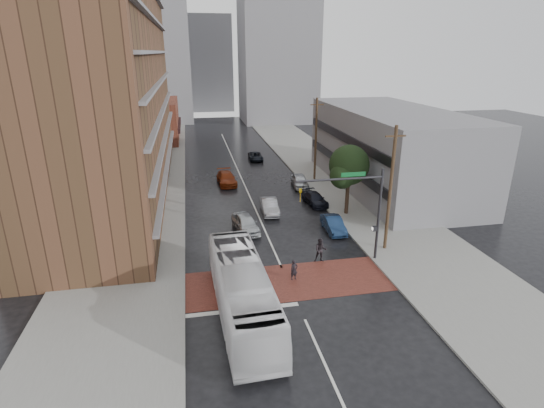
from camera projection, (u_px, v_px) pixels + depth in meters
ground at (290, 285)px, 28.91m from camera, size 160.00×160.00×0.00m
crosswalk at (288, 282)px, 29.37m from camera, size 14.00×5.00×0.02m
sidewalk_west at (146, 186)px, 49.91m from camera, size 9.00×90.00×0.15m
sidewalk_east at (333, 176)px, 54.04m from camera, size 9.00×90.00×0.15m
apartment_block at (107, 62)px, 43.83m from camera, size 10.00×44.00×28.00m
storefront_west at (155, 120)px, 75.45m from camera, size 8.00×16.00×7.00m
building_east at (390, 149)px, 48.81m from camera, size 11.00×26.00×9.00m
distant_tower_west at (147, 47)px, 93.03m from camera, size 18.00×16.00×32.00m
distant_tower_east at (278, 37)px, 91.83m from camera, size 16.00×14.00×36.00m
distant_tower_center at (209, 64)px, 112.60m from camera, size 12.00×10.00×24.00m
street_tree at (349, 168)px, 39.95m from camera, size 4.20×4.10×6.90m
signal_mast at (361, 203)px, 30.66m from camera, size 6.50×0.30×7.20m
utility_pole_near at (390, 189)px, 32.44m from camera, size 1.60×0.26×10.00m
utility_pole_far at (316, 139)px, 50.91m from camera, size 1.60×0.26×10.00m
transit_bus at (242, 291)px, 25.09m from camera, size 3.26×12.15×3.36m
pedestrian_a at (294, 270)px, 29.41m from camera, size 0.62×0.49×1.50m
pedestrian_b at (321, 250)px, 31.91m from camera, size 1.06×0.90×1.89m
car_travel_a at (246, 223)px, 37.42m from camera, size 2.43×4.65×1.51m
car_travel_b at (269, 206)px, 41.66m from camera, size 1.71×4.38×1.42m
car_travel_c at (226, 178)px, 50.77m from camera, size 2.29×5.12×1.46m
suv_travel at (256, 156)px, 62.13m from camera, size 2.07×4.23×1.16m
car_parked_near at (333, 224)px, 37.38m from camera, size 1.53×4.08×1.33m
car_parked_mid at (315, 199)px, 44.01m from camera, size 2.20×4.40×1.23m
car_parked_far at (300, 181)px, 49.78m from camera, size 2.11×4.46×1.47m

